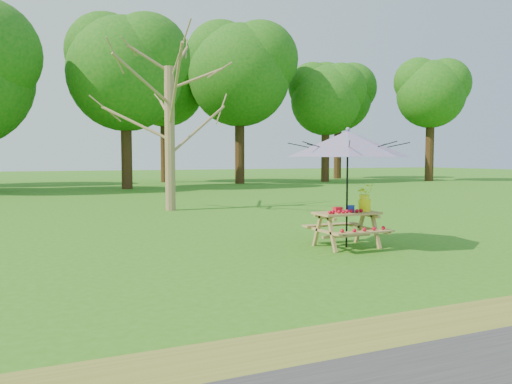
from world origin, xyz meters
name	(u,v)px	position (x,y,z in m)	size (l,w,h in m)	color
ground	(112,291)	(0.00, 0.00, 0.00)	(120.00, 120.00, 0.00)	#2F6E14
drygrass_strip	(160,380)	(0.00, -2.80, 0.00)	(120.00, 1.20, 0.01)	#99953D
treeline	(53,36)	(0.00, 22.00, 8.00)	(60.00, 12.00, 16.00)	#105E11
bare_tree	(168,6)	(3.00, 9.21, 6.41)	(5.97, 5.97, 10.56)	olive
picnic_table	(347,230)	(4.48, 1.41, 0.33)	(1.20, 1.32, 0.67)	#9D7D47
patio_umbrella	(348,144)	(4.48, 1.41, 1.95)	(2.72, 2.72, 2.26)	black
produce_bins	(344,209)	(4.44, 1.45, 0.72)	(0.38, 0.39, 0.13)	red
tomatoes_row	(345,211)	(4.33, 1.23, 0.71)	(0.77, 0.13, 0.07)	red
flower_bucket	(365,197)	(4.88, 1.40, 0.95)	(0.35, 0.32, 0.52)	#FDFF0D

